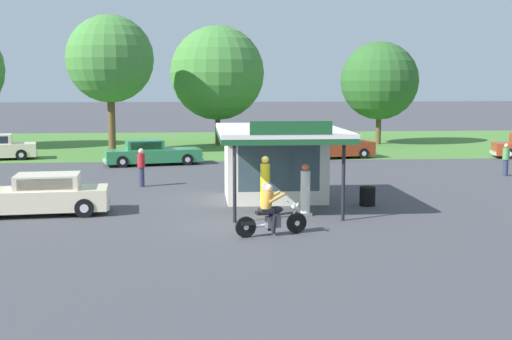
# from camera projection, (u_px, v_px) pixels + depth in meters

# --- Properties ---
(ground_plane) EXTENTS (300.00, 300.00, 0.00)m
(ground_plane) POSITION_uv_depth(u_px,v_px,m) (246.00, 222.00, 22.51)
(ground_plane) COLOR #424247
(grass_verge_strip) EXTENTS (120.00, 24.00, 0.01)m
(grass_verge_strip) POSITION_uv_depth(u_px,v_px,m) (219.00, 143.00, 52.15)
(grass_verge_strip) COLOR #477A33
(grass_verge_strip) RESTS_ON ground
(service_station_kiosk) EXTENTS (4.56, 6.80, 3.40)m
(service_station_kiosk) POSITION_uv_depth(u_px,v_px,m) (275.00, 157.00, 26.51)
(service_station_kiosk) COLOR silver
(service_station_kiosk) RESTS_ON ground
(gas_pump_nearside) EXTENTS (0.44, 0.44, 2.11)m
(gas_pump_nearside) POSITION_uv_depth(u_px,v_px,m) (265.00, 188.00, 23.48)
(gas_pump_nearside) COLOR slate
(gas_pump_nearside) RESTS_ON ground
(gas_pump_offside) EXTENTS (0.44, 0.44, 1.84)m
(gas_pump_offside) POSITION_uv_depth(u_px,v_px,m) (305.00, 192.00, 23.61)
(gas_pump_offside) COLOR slate
(gas_pump_offside) RESTS_ON ground
(motorcycle_with_rider) EXTENTS (2.26, 0.89, 1.58)m
(motorcycle_with_rider) POSITION_uv_depth(u_px,v_px,m) (270.00, 214.00, 20.48)
(motorcycle_with_rider) COLOR black
(motorcycle_with_rider) RESTS_ON ground
(featured_classic_sedan) EXTENTS (5.08, 2.22, 1.43)m
(featured_classic_sedan) POSITION_uv_depth(u_px,v_px,m) (41.00, 196.00, 23.78)
(featured_classic_sedan) COLOR beige
(featured_classic_sedan) RESTS_ON ground
(parked_car_back_row_left) EXTENTS (5.76, 2.90, 1.44)m
(parked_car_back_row_left) POSITION_uv_depth(u_px,v_px,m) (151.00, 153.00, 38.33)
(parked_car_back_row_left) COLOR #2D844C
(parked_car_back_row_left) RESTS_ON ground
(parked_car_back_row_centre_left) EXTENTS (5.41, 2.80, 1.60)m
(parked_car_back_row_centre_left) POSITION_uv_depth(u_px,v_px,m) (333.00, 146.00, 41.78)
(parked_car_back_row_centre_left) COLOR #993819
(parked_car_back_row_centre_left) RESTS_ON ground
(bystander_strolling_foreground) EXTENTS (0.34, 0.34, 1.63)m
(bystander_strolling_foreground) POSITION_uv_depth(u_px,v_px,m) (506.00, 159.00, 33.73)
(bystander_strolling_foreground) COLOR #2D3351
(bystander_strolling_foreground) RESTS_ON ground
(bystander_standing_back_lot) EXTENTS (0.34, 0.34, 1.73)m
(bystander_standing_back_lot) POSITION_uv_depth(u_px,v_px,m) (141.00, 166.00, 30.18)
(bystander_standing_back_lot) COLOR #2D3351
(bystander_standing_back_lot) RESTS_ON ground
(tree_oak_centre) EXTENTS (7.00, 7.00, 8.89)m
(tree_oak_centre) POSITION_uv_depth(u_px,v_px,m) (217.00, 74.00, 50.21)
(tree_oak_centre) COLOR brown
(tree_oak_centre) RESTS_ON ground
(tree_oak_far_right) EXTENTS (5.89, 5.89, 7.77)m
(tree_oak_far_right) POSITION_uv_depth(u_px,v_px,m) (379.00, 81.00, 51.03)
(tree_oak_far_right) COLOR brown
(tree_oak_far_right) RESTS_ON ground
(tree_oak_left) EXTENTS (5.78, 5.78, 9.11)m
(tree_oak_left) POSITION_uv_depth(u_px,v_px,m) (108.00, 61.00, 44.48)
(tree_oak_left) COLOR brown
(tree_oak_left) RESTS_ON ground
(spare_tire_stack) EXTENTS (0.60, 0.60, 0.72)m
(spare_tire_stack) POSITION_uv_depth(u_px,v_px,m) (367.00, 196.00, 25.55)
(spare_tire_stack) COLOR black
(spare_tire_stack) RESTS_ON ground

